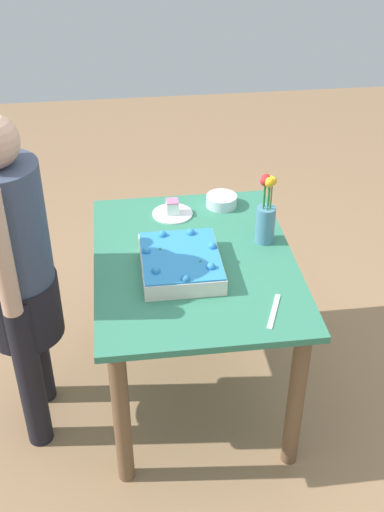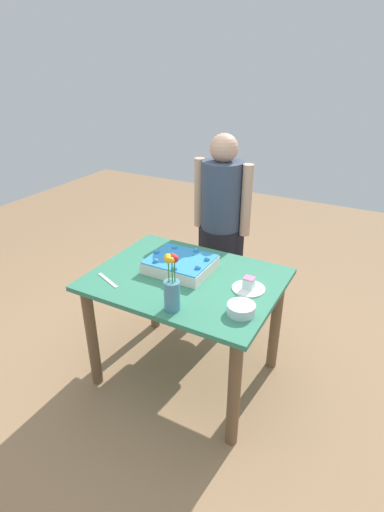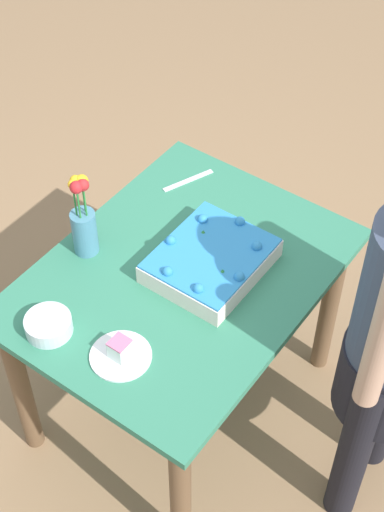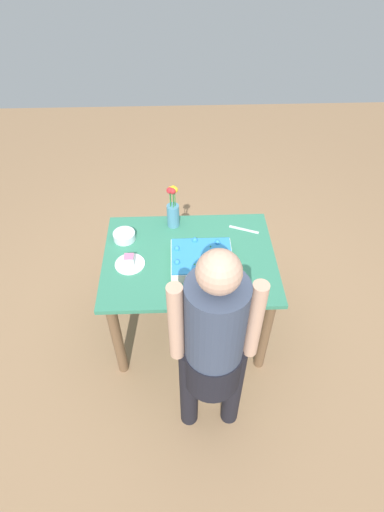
{
  "view_description": "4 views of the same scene",
  "coord_description": "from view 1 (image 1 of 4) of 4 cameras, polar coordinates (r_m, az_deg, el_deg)",
  "views": [
    {
      "loc": [
        2.24,
        -0.3,
        2.32
      ],
      "look_at": [
        0.03,
        -0.01,
        0.8
      ],
      "focal_mm": 45.0,
      "sensor_mm": 36.0,
      "label": 1
    },
    {
      "loc": [
        -1.03,
        1.82,
        1.97
      ],
      "look_at": [
        -0.03,
        -0.02,
        0.9
      ],
      "focal_mm": 28.0,
      "sensor_mm": 36.0,
      "label": 2
    },
    {
      "loc": [
        -1.4,
        -1.06,
        2.71
      ],
      "look_at": [
        0.05,
        -0.01,
        0.81
      ],
      "focal_mm": 55.0,
      "sensor_mm": 36.0,
      "label": 3
    },
    {
      "loc": [
        -0.05,
        -1.85,
        2.59
      ],
      "look_at": [
        0.02,
        -0.03,
        0.8
      ],
      "focal_mm": 28.0,
      "sensor_mm": 36.0,
      "label": 4
    }
  ],
  "objects": [
    {
      "name": "ground_plane",
      "position": [
        3.24,
        0.19,
        -11.42
      ],
      "size": [
        8.0,
        8.0,
        0.0
      ],
      "primitive_type": "plane",
      "color": "#96724F"
    },
    {
      "name": "dining_table",
      "position": [
        2.82,
        0.21,
        -2.61
      ],
      "size": [
        1.12,
        0.86,
        0.76
      ],
      "color": "#337B5D",
      "rests_on": "ground_plane"
    },
    {
      "name": "cake_knife",
      "position": [
        2.48,
        7.29,
        -4.89
      ],
      "size": [
        0.2,
        0.1,
        0.0
      ],
      "primitive_type": "cube",
      "rotation": [
        0.0,
        0.0,
        2.75
      ],
      "color": "silver",
      "rests_on": "dining_table"
    },
    {
      "name": "person_standing",
      "position": [
        2.63,
        -15.44,
        -0.98
      ],
      "size": [
        0.45,
        0.31,
        1.49
      ],
      "rotation": [
        0.0,
        0.0,
        1.57
      ],
      "color": "black",
      "rests_on": "ground_plane"
    },
    {
      "name": "sheet_cake",
      "position": [
        2.65,
        -1.01,
        -0.56
      ],
      "size": [
        0.39,
        0.33,
        0.1
      ],
      "color": "white",
      "rests_on": "dining_table"
    },
    {
      "name": "flower_vase",
      "position": [
        2.81,
        6.58,
        3.6
      ],
      "size": [
        0.09,
        0.09,
        0.32
      ],
      "color": "teal",
      "rests_on": "dining_table"
    },
    {
      "name": "fruit_bowl",
      "position": [
        3.12,
        2.64,
        4.94
      ],
      "size": [
        0.15,
        0.15,
        0.05
      ],
      "primitive_type": "cylinder",
      "color": "silver",
      "rests_on": "dining_table"
    },
    {
      "name": "serving_plate_with_slice",
      "position": [
        3.05,
        -1.75,
        4.05
      ],
      "size": [
        0.19,
        0.19,
        0.08
      ],
      "color": "white",
      "rests_on": "dining_table"
    }
  ]
}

